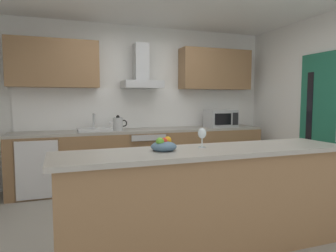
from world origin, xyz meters
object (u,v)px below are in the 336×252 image
object	(u,v)px
sink	(95,129)
refrigerator	(39,166)
wine_glass	(202,134)
fruit_bowl	(164,146)
oven	(144,156)
range_hood	(142,74)
microwave	(221,118)
kettle	(118,124)

from	to	relation	value
sink	refrigerator	bearing A→B (deg)	-179.02
wine_glass	fruit_bowl	xyz separation A→B (m)	(-0.38, -0.04, -0.08)
oven	range_hood	bearing A→B (deg)	90.00
microwave	wine_glass	distance (m)	2.63
range_hood	wine_glass	world-z (taller)	range_hood
oven	microwave	xyz separation A→B (m)	(1.38, -0.03, 0.59)
sink	fruit_bowl	size ratio (longest dim) A/B	2.27
microwave	fruit_bowl	size ratio (longest dim) A/B	2.27
oven	refrigerator	size ratio (longest dim) A/B	0.94
oven	refrigerator	distance (m)	1.58
oven	kettle	xyz separation A→B (m)	(-0.42, -0.03, 0.55)
sink	range_hood	bearing A→B (deg)	8.71
oven	microwave	size ratio (longest dim) A/B	1.60
sink	wine_glass	size ratio (longest dim) A/B	2.81
wine_glass	oven	bearing A→B (deg)	88.45
microwave	wine_glass	world-z (taller)	microwave
refrigerator	kettle	world-z (taller)	kettle
kettle	wine_glass	distance (m)	2.23
sink	wine_glass	xyz separation A→B (m)	(0.71, -2.24, 0.14)
kettle	microwave	bearing A→B (deg)	0.19
refrigerator	range_hood	size ratio (longest dim) A/B	1.18
oven	wine_glass	world-z (taller)	wine_glass
microwave	fruit_bowl	xyz separation A→B (m)	(-1.82, -2.24, -0.06)
oven	range_hood	size ratio (longest dim) A/B	1.11
refrigerator	wine_glass	xyz separation A→B (m)	(1.52, -2.23, 0.64)
microwave	wine_glass	xyz separation A→B (m)	(-1.44, -2.20, 0.02)
refrigerator	microwave	distance (m)	3.02
oven	refrigerator	bearing A→B (deg)	-179.90
refrigerator	range_hood	bearing A→B (deg)	4.79
refrigerator	kettle	distance (m)	1.29
fruit_bowl	range_hood	bearing A→B (deg)	79.59
oven	kettle	size ratio (longest dim) A/B	2.77
oven	range_hood	xyz separation A→B (m)	(-0.00, 0.13, 1.33)
refrigerator	sink	distance (m)	0.95
kettle	range_hood	size ratio (longest dim) A/B	0.40
refrigerator	fruit_bowl	xyz separation A→B (m)	(1.14, -2.27, 0.56)
refrigerator	sink	world-z (taller)	sink
wine_glass	fruit_bowl	bearing A→B (deg)	-174.21
microwave	kettle	xyz separation A→B (m)	(-1.80, -0.01, -0.04)
microwave	kettle	size ratio (longest dim) A/B	1.73
kettle	wine_glass	world-z (taller)	kettle
fruit_bowl	oven	bearing A→B (deg)	79.01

